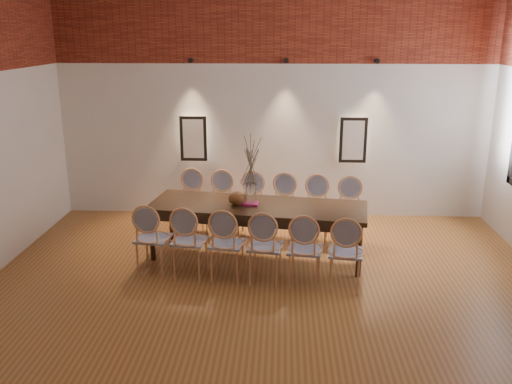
{
  "coord_description": "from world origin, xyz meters",
  "views": [
    {
      "loc": [
        0.16,
        -5.26,
        3.01
      ],
      "look_at": [
        -0.17,
        1.26,
        1.05
      ],
      "focal_mm": 38.0,
      "sensor_mm": 36.0,
      "label": 1
    }
  ],
  "objects_px": {
    "chair_near_f": "(346,252)",
    "chair_far_f": "(349,212)",
    "chair_far_a": "(189,203)",
    "vase": "(251,194)",
    "chair_near_a": "(153,238)",
    "chair_far_e": "(315,210)",
    "chair_near_c": "(227,243)",
    "chair_far_c": "(251,206)",
    "book": "(249,203)",
    "chair_far_b": "(220,205)",
    "chair_far_d": "(283,208)",
    "chair_near_b": "(190,241)",
    "chair_near_e": "(305,249)",
    "bowl": "(237,198)",
    "chair_near_d": "(266,246)",
    "dining_table": "(257,231)"
  },
  "relations": [
    {
      "from": "chair_far_a",
      "to": "chair_far_b",
      "type": "relative_size",
      "value": 1.0
    },
    {
      "from": "chair_near_e",
      "to": "chair_near_a",
      "type": "bearing_deg",
      "value": 180.0
    },
    {
      "from": "chair_near_a",
      "to": "chair_far_e",
      "type": "bearing_deg",
      "value": 37.64
    },
    {
      "from": "dining_table",
      "to": "chair_near_a",
      "type": "relative_size",
      "value": 3.09
    },
    {
      "from": "chair_near_e",
      "to": "chair_far_a",
      "type": "bearing_deg",
      "value": 142.36
    },
    {
      "from": "chair_far_d",
      "to": "book",
      "type": "distance_m",
      "value": 0.88
    },
    {
      "from": "chair_near_f",
      "to": "chair_far_f",
      "type": "xyz_separation_m",
      "value": [
        0.21,
        1.48,
        0.0
      ]
    },
    {
      "from": "chair_near_c",
      "to": "chair_far_b",
      "type": "distance_m",
      "value": 1.57
    },
    {
      "from": "chair_far_b",
      "to": "chair_far_e",
      "type": "relative_size",
      "value": 1.0
    },
    {
      "from": "bowl",
      "to": "chair_far_e",
      "type": "bearing_deg",
      "value": 30.66
    },
    {
      "from": "chair_near_e",
      "to": "chair_near_c",
      "type": "bearing_deg",
      "value": 180.0
    },
    {
      "from": "chair_far_d",
      "to": "vase",
      "type": "relative_size",
      "value": 3.13
    },
    {
      "from": "chair_far_a",
      "to": "chair_far_b",
      "type": "distance_m",
      "value": 0.48
    },
    {
      "from": "chair_near_a",
      "to": "chair_near_d",
      "type": "height_order",
      "value": "same"
    },
    {
      "from": "chair_near_c",
      "to": "book",
      "type": "relative_size",
      "value": 3.62
    },
    {
      "from": "chair_far_a",
      "to": "chair_near_e",
      "type": "bearing_deg",
      "value": 142.36
    },
    {
      "from": "chair_near_f",
      "to": "chair_far_f",
      "type": "bearing_deg",
      "value": 90.0
    },
    {
      "from": "chair_near_d",
      "to": "bowl",
      "type": "bearing_deg",
      "value": 126.3
    },
    {
      "from": "chair_far_b",
      "to": "chair_far_f",
      "type": "distance_m",
      "value": 1.94
    },
    {
      "from": "chair_far_e",
      "to": "chair_far_c",
      "type": "bearing_deg",
      "value": -0.0
    },
    {
      "from": "chair_near_d",
      "to": "chair_far_f",
      "type": "height_order",
      "value": "same"
    },
    {
      "from": "chair_far_d",
      "to": "chair_far_e",
      "type": "relative_size",
      "value": 1.0
    },
    {
      "from": "chair_near_b",
      "to": "chair_far_b",
      "type": "relative_size",
      "value": 1.0
    },
    {
      "from": "chair_near_b",
      "to": "chair_far_e",
      "type": "height_order",
      "value": "same"
    },
    {
      "from": "chair_near_c",
      "to": "chair_far_e",
      "type": "relative_size",
      "value": 1.0
    },
    {
      "from": "bowl",
      "to": "book",
      "type": "xyz_separation_m",
      "value": [
        0.16,
        0.02,
        -0.07
      ]
    },
    {
      "from": "chair_near_f",
      "to": "bowl",
      "type": "bearing_deg",
      "value": 154.79
    },
    {
      "from": "chair_near_c",
      "to": "chair_near_b",
      "type": "bearing_deg",
      "value": -180.0
    },
    {
      "from": "chair_far_b",
      "to": "chair_far_d",
      "type": "bearing_deg",
      "value": 180.0
    },
    {
      "from": "dining_table",
      "to": "chair_far_f",
      "type": "relative_size",
      "value": 3.09
    },
    {
      "from": "chair_near_a",
      "to": "chair_near_c",
      "type": "height_order",
      "value": "same"
    },
    {
      "from": "chair_far_d",
      "to": "chair_far_e",
      "type": "distance_m",
      "value": 0.48
    },
    {
      "from": "chair_near_a",
      "to": "chair_near_f",
      "type": "height_order",
      "value": "same"
    },
    {
      "from": "chair_near_c",
      "to": "chair_near_f",
      "type": "relative_size",
      "value": 1.0
    },
    {
      "from": "chair_near_a",
      "to": "chair_near_c",
      "type": "bearing_deg",
      "value": -0.0
    },
    {
      "from": "chair_near_d",
      "to": "book",
      "type": "bearing_deg",
      "value": 115.73
    },
    {
      "from": "chair_near_e",
      "to": "chair_far_f",
      "type": "relative_size",
      "value": 1.0
    },
    {
      "from": "chair_near_a",
      "to": "chair_far_c",
      "type": "relative_size",
      "value": 1.0
    },
    {
      "from": "chair_near_f",
      "to": "bowl",
      "type": "relative_size",
      "value": 3.92
    },
    {
      "from": "chair_far_c",
      "to": "bowl",
      "type": "xyz_separation_m",
      "value": [
        -0.14,
        -0.79,
        0.37
      ]
    },
    {
      "from": "chair_near_f",
      "to": "chair_far_c",
      "type": "height_order",
      "value": "same"
    },
    {
      "from": "dining_table",
      "to": "chair_far_a",
      "type": "xyz_separation_m",
      "value": [
        -1.09,
        0.91,
        0.09
      ]
    },
    {
      "from": "chair_near_b",
      "to": "dining_table",
      "type": "bearing_deg",
      "value": 45.8
    },
    {
      "from": "chair_near_b",
      "to": "chair_near_e",
      "type": "height_order",
      "value": "same"
    },
    {
      "from": "chair_near_c",
      "to": "bowl",
      "type": "height_order",
      "value": "chair_near_c"
    },
    {
      "from": "chair_near_a",
      "to": "chair_far_d",
      "type": "xyz_separation_m",
      "value": [
        1.65,
        1.28,
        0.0
      ]
    },
    {
      "from": "chair_far_a",
      "to": "vase",
      "type": "bearing_deg",
      "value": 146.27
    },
    {
      "from": "chair_far_e",
      "to": "chair_far_f",
      "type": "relative_size",
      "value": 1.0
    },
    {
      "from": "chair_far_a",
      "to": "chair_far_d",
      "type": "height_order",
      "value": "same"
    },
    {
      "from": "dining_table",
      "to": "chair_near_d",
      "type": "height_order",
      "value": "chair_near_d"
    }
  ]
}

